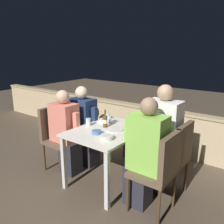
{
  "coord_description": "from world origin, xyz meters",
  "views": [
    {
      "loc": [
        1.79,
        -2.29,
        1.78
      ],
      "look_at": [
        0.0,
        0.08,
        0.97
      ],
      "focal_mm": 38.0,
      "sensor_mm": 36.0,
      "label": 1
    }
  ],
  "objects_px": {
    "person_white_polo": "(160,140)",
    "potted_plant": "(89,120)",
    "person_coral_top": "(66,132)",
    "person_green_blouse": "(144,154)",
    "person_navy_jumper": "(84,126)",
    "chair_left_far": "(75,126)",
    "chair_right_near": "(161,166)",
    "chair_right_far": "(175,153)",
    "chair_left_near": "(57,132)",
    "beer_bottle": "(105,121)"
  },
  "relations": [
    {
      "from": "person_coral_top",
      "to": "beer_bottle",
      "type": "bearing_deg",
      "value": 20.38
    },
    {
      "from": "chair_right_far",
      "to": "chair_left_near",
      "type": "bearing_deg",
      "value": -167.78
    },
    {
      "from": "person_navy_jumper",
      "to": "person_white_polo",
      "type": "relative_size",
      "value": 0.89
    },
    {
      "from": "chair_left_near",
      "to": "person_navy_jumper",
      "type": "height_order",
      "value": "person_navy_jumper"
    },
    {
      "from": "chair_left_near",
      "to": "person_green_blouse",
      "type": "distance_m",
      "value": 1.49
    },
    {
      "from": "person_navy_jumper",
      "to": "person_white_polo",
      "type": "bearing_deg",
      "value": 0.62
    },
    {
      "from": "person_green_blouse",
      "to": "chair_right_far",
      "type": "xyz_separation_m",
      "value": [
        0.2,
        0.4,
        -0.08
      ]
    },
    {
      "from": "chair_left_near",
      "to": "person_white_polo",
      "type": "relative_size",
      "value": 0.69
    },
    {
      "from": "chair_left_near",
      "to": "person_navy_jumper",
      "type": "bearing_deg",
      "value": 57.46
    },
    {
      "from": "chair_left_near",
      "to": "potted_plant",
      "type": "relative_size",
      "value": 1.21
    },
    {
      "from": "potted_plant",
      "to": "person_coral_top",
      "type": "bearing_deg",
      "value": -65.66
    },
    {
      "from": "chair_left_far",
      "to": "potted_plant",
      "type": "distance_m",
      "value": 0.67
    },
    {
      "from": "chair_left_near",
      "to": "chair_right_near",
      "type": "distance_m",
      "value": 1.7
    },
    {
      "from": "chair_left_far",
      "to": "person_white_polo",
      "type": "distance_m",
      "value": 1.47
    },
    {
      "from": "chair_right_far",
      "to": "person_navy_jumper",
      "type": "bearing_deg",
      "value": -179.47
    },
    {
      "from": "chair_right_far",
      "to": "potted_plant",
      "type": "xyz_separation_m",
      "value": [
        -1.92,
        0.6,
        -0.09
      ]
    },
    {
      "from": "person_green_blouse",
      "to": "person_white_polo",
      "type": "height_order",
      "value": "person_white_polo"
    },
    {
      "from": "chair_left_far",
      "to": "person_navy_jumper",
      "type": "height_order",
      "value": "person_navy_jumper"
    },
    {
      "from": "person_navy_jumper",
      "to": "potted_plant",
      "type": "bearing_deg",
      "value": 126.52
    },
    {
      "from": "person_navy_jumper",
      "to": "person_white_polo",
      "type": "xyz_separation_m",
      "value": [
        1.26,
        0.01,
        0.07
      ]
    },
    {
      "from": "person_green_blouse",
      "to": "chair_right_near",
      "type": "bearing_deg",
      "value": -0.0
    },
    {
      "from": "person_navy_jumper",
      "to": "chair_left_far",
      "type": "bearing_deg",
      "value": 180.0
    },
    {
      "from": "person_coral_top",
      "to": "person_green_blouse",
      "type": "relative_size",
      "value": 0.94
    },
    {
      "from": "chair_left_far",
      "to": "chair_right_far",
      "type": "distance_m",
      "value": 1.67
    },
    {
      "from": "person_coral_top",
      "to": "chair_left_far",
      "type": "distance_m",
      "value": 0.4
    },
    {
      "from": "person_coral_top",
      "to": "chair_right_far",
      "type": "relative_size",
      "value": 1.29
    },
    {
      "from": "chair_left_far",
      "to": "chair_right_near",
      "type": "height_order",
      "value": "same"
    },
    {
      "from": "chair_left_far",
      "to": "chair_right_near",
      "type": "relative_size",
      "value": 1.0
    },
    {
      "from": "person_navy_jumper",
      "to": "potted_plant",
      "type": "relative_size",
      "value": 1.57
    },
    {
      "from": "chair_right_far",
      "to": "person_white_polo",
      "type": "height_order",
      "value": "person_white_polo"
    },
    {
      "from": "person_green_blouse",
      "to": "person_coral_top",
      "type": "bearing_deg",
      "value": 178.6
    },
    {
      "from": "chair_left_far",
      "to": "chair_right_near",
      "type": "bearing_deg",
      "value": -12.88
    },
    {
      "from": "chair_left_far",
      "to": "person_navy_jumper",
      "type": "distance_m",
      "value": 0.21
    },
    {
      "from": "person_coral_top",
      "to": "person_green_blouse",
      "type": "height_order",
      "value": "person_green_blouse"
    },
    {
      "from": "chair_right_near",
      "to": "potted_plant",
      "type": "xyz_separation_m",
      "value": [
        -1.93,
        1.0,
        -0.09
      ]
    },
    {
      "from": "person_navy_jumper",
      "to": "chair_right_far",
      "type": "bearing_deg",
      "value": 0.53
    },
    {
      "from": "chair_right_far",
      "to": "chair_right_near",
      "type": "bearing_deg",
      "value": -88.84
    },
    {
      "from": "chair_right_far",
      "to": "beer_bottle",
      "type": "xyz_separation_m",
      "value": [
        -0.93,
        -0.16,
        0.27
      ]
    },
    {
      "from": "beer_bottle",
      "to": "person_green_blouse",
      "type": "bearing_deg",
      "value": -17.79
    },
    {
      "from": "potted_plant",
      "to": "chair_right_near",
      "type": "bearing_deg",
      "value": -27.41
    },
    {
      "from": "person_green_blouse",
      "to": "potted_plant",
      "type": "relative_size",
      "value": 1.65
    },
    {
      "from": "chair_left_near",
      "to": "beer_bottle",
      "type": "distance_m",
      "value": 0.83
    },
    {
      "from": "chair_left_far",
      "to": "beer_bottle",
      "type": "distance_m",
      "value": 0.8
    },
    {
      "from": "chair_left_near",
      "to": "person_white_polo",
      "type": "height_order",
      "value": "person_white_polo"
    },
    {
      "from": "chair_right_far",
      "to": "potted_plant",
      "type": "bearing_deg",
      "value": 162.57
    },
    {
      "from": "person_coral_top",
      "to": "potted_plant",
      "type": "relative_size",
      "value": 1.56
    },
    {
      "from": "person_white_polo",
      "to": "potted_plant",
      "type": "bearing_deg",
      "value": 160.67
    },
    {
      "from": "chair_right_far",
      "to": "beer_bottle",
      "type": "height_order",
      "value": "beer_bottle"
    },
    {
      "from": "person_white_polo",
      "to": "person_navy_jumper",
      "type": "bearing_deg",
      "value": -179.38
    },
    {
      "from": "person_coral_top",
      "to": "beer_bottle",
      "type": "distance_m",
      "value": 0.63
    }
  ]
}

